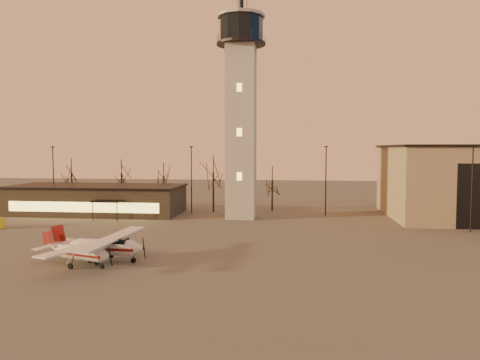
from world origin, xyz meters
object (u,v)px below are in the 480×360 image
(cessna_front, at_px, (84,255))
(cessna_rear, at_px, (109,250))
(control_tower, at_px, (241,101))

(cessna_front, relative_size, cessna_rear, 0.85)
(cessna_front, bearing_deg, control_tower, 88.99)
(control_tower, distance_m, cessna_rear, 31.93)
(cessna_rear, bearing_deg, control_tower, 75.62)
(control_tower, xyz_separation_m, cessna_front, (-9.89, -28.50, -15.40))
(cessna_front, xyz_separation_m, cessna_rear, (1.45, 1.74, 0.15))
(cessna_front, distance_m, cessna_rear, 2.27)
(control_tower, height_order, cessna_rear, control_tower)
(control_tower, bearing_deg, cessna_rear, -107.52)
(cessna_rear, bearing_deg, cessna_front, -126.59)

